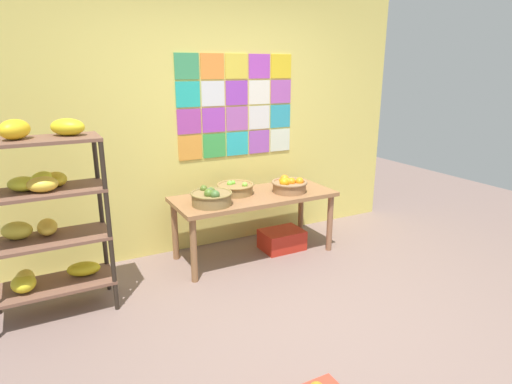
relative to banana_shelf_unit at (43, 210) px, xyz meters
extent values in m
plane|color=#79625A|center=(1.67, -1.16, -0.83)|extent=(9.70, 9.70, 0.00)
cube|color=#DECC62|center=(1.67, 0.72, 0.62)|extent=(4.45, 0.06, 2.91)
cube|color=#3B965D|center=(1.39, 0.68, 1.02)|extent=(0.24, 0.01, 0.24)
cube|color=orange|center=(1.65, 0.68, 1.02)|extent=(0.24, 0.01, 0.24)
cube|color=yellow|center=(1.92, 0.68, 1.02)|extent=(0.24, 0.01, 0.24)
cube|color=#AD44BD|center=(2.18, 0.68, 1.02)|extent=(0.24, 0.01, 0.24)
cube|color=yellow|center=(2.44, 0.68, 1.02)|extent=(0.24, 0.01, 0.24)
cube|color=#24B2A4|center=(1.39, 0.68, 0.76)|extent=(0.24, 0.01, 0.24)
cube|color=silver|center=(1.65, 0.68, 0.76)|extent=(0.24, 0.01, 0.24)
cube|color=purple|center=(1.92, 0.68, 0.76)|extent=(0.24, 0.01, 0.24)
cube|color=silver|center=(2.18, 0.68, 0.76)|extent=(0.24, 0.01, 0.24)
cube|color=#AB52B4|center=(2.44, 0.68, 0.76)|extent=(0.24, 0.01, 0.24)
cube|color=#A640A3|center=(1.39, 0.68, 0.50)|extent=(0.24, 0.01, 0.24)
cube|color=purple|center=(1.65, 0.68, 0.50)|extent=(0.24, 0.01, 0.24)
cube|color=#A756B0|center=(1.92, 0.68, 0.50)|extent=(0.24, 0.01, 0.24)
cube|color=silver|center=(2.18, 0.68, 0.50)|extent=(0.24, 0.01, 0.24)
cube|color=teal|center=(2.44, 0.68, 0.50)|extent=(0.24, 0.01, 0.24)
cube|color=orange|center=(1.39, 0.68, 0.24)|extent=(0.24, 0.01, 0.24)
cube|color=green|center=(1.65, 0.68, 0.24)|extent=(0.24, 0.01, 0.24)
cube|color=#28B1BB|center=(1.92, 0.68, 0.24)|extent=(0.24, 0.01, 0.24)
cube|color=#9D4FBC|center=(2.18, 0.68, 0.24)|extent=(0.24, 0.01, 0.24)
cube|color=silver|center=(2.44, 0.68, 0.24)|extent=(0.24, 0.01, 0.24)
cylinder|color=black|center=(0.43, -0.20, -0.15)|extent=(0.04, 0.04, 1.37)
cylinder|color=black|center=(0.43, 0.16, -0.15)|extent=(0.04, 0.04, 1.37)
cube|color=brown|center=(0.01, -0.02, -0.60)|extent=(0.86, 0.40, 0.03)
ellipsoid|color=yellow|center=(0.23, 0.02, -0.53)|extent=(0.28, 0.20, 0.11)
ellipsoid|color=yellow|center=(-0.19, 0.00, -0.52)|extent=(0.17, 0.23, 0.14)
ellipsoid|color=yellow|center=(-0.20, -0.05, -0.53)|extent=(0.19, 0.21, 0.13)
cube|color=brown|center=(0.01, -0.02, -0.23)|extent=(0.86, 0.40, 0.02)
ellipsoid|color=yellow|center=(-0.19, 0.07, -0.15)|extent=(0.26, 0.23, 0.13)
ellipsoid|color=yellow|center=(0.02, 0.08, -0.16)|extent=(0.15, 0.26, 0.11)
cube|color=brown|center=(0.01, -0.02, 0.15)|extent=(0.86, 0.40, 0.02)
ellipsoid|color=yellow|center=(-0.10, 0.02, 0.21)|extent=(0.27, 0.26, 0.10)
ellipsoid|color=yellow|center=(0.12, 0.06, 0.21)|extent=(0.17, 0.24, 0.10)
ellipsoid|color=yellow|center=(0.03, 0.02, 0.22)|extent=(0.23, 0.33, 0.12)
ellipsoid|color=yellow|center=(0.02, -0.07, 0.21)|extent=(0.24, 0.21, 0.11)
cube|color=brown|center=(0.01, -0.02, 0.52)|extent=(0.86, 0.40, 0.02)
ellipsoid|color=yellow|center=(0.24, 0.03, 0.60)|extent=(0.31, 0.29, 0.13)
ellipsoid|color=yellow|center=(-0.10, 0.00, 0.60)|extent=(0.28, 0.29, 0.14)
cube|color=#90633D|center=(1.87, 0.22, -0.22)|extent=(1.60, 0.66, 0.04)
cylinder|color=#8C603D|center=(1.13, -0.05, -0.53)|extent=(0.06, 0.06, 0.60)
cylinder|color=#8F5E42|center=(2.62, -0.05, -0.53)|extent=(0.06, 0.06, 0.60)
cylinder|color=#8F613D|center=(1.13, 0.49, -0.53)|extent=(0.06, 0.06, 0.60)
cylinder|color=#8E5E3A|center=(2.62, 0.49, -0.53)|extent=(0.06, 0.06, 0.60)
cylinder|color=#956944|center=(2.23, 0.14, -0.15)|extent=(0.33, 0.33, 0.10)
torus|color=#936D48|center=(2.23, 0.14, -0.10)|extent=(0.36, 0.36, 0.03)
sphere|color=orange|center=(2.21, 0.20, -0.08)|extent=(0.09, 0.09, 0.09)
sphere|color=orange|center=(2.24, 0.11, -0.08)|extent=(0.08, 0.08, 0.08)
sphere|color=orange|center=(2.19, 0.12, -0.08)|extent=(0.08, 0.08, 0.08)
sphere|color=orange|center=(2.20, 0.21, -0.09)|extent=(0.08, 0.08, 0.08)
sphere|color=orange|center=(2.32, 0.08, -0.09)|extent=(0.08, 0.08, 0.08)
sphere|color=orange|center=(2.14, 0.09, -0.08)|extent=(0.09, 0.09, 0.09)
cylinder|color=olive|center=(1.38, 0.11, -0.14)|extent=(0.36, 0.36, 0.11)
torus|color=olive|center=(1.38, 0.11, -0.08)|extent=(0.38, 0.38, 0.02)
sphere|color=#4F593A|center=(1.35, 0.08, -0.06)|extent=(0.08, 0.08, 0.08)
sphere|color=#4E6E26|center=(1.33, 0.05, -0.06)|extent=(0.09, 0.09, 0.09)
sphere|color=#476F35|center=(1.34, 0.07, -0.08)|extent=(0.07, 0.07, 0.07)
sphere|color=#456830|center=(1.37, -0.01, -0.07)|extent=(0.08, 0.08, 0.08)
sphere|color=#4E6623|center=(1.36, 0.24, -0.07)|extent=(0.07, 0.07, 0.07)
sphere|color=#4A6C21|center=(1.38, 0.13, -0.07)|extent=(0.08, 0.08, 0.08)
cylinder|color=olive|center=(1.72, 0.33, -0.15)|extent=(0.34, 0.34, 0.09)
torus|color=olive|center=(1.72, 0.33, -0.10)|extent=(0.37, 0.37, 0.02)
sphere|color=#6FD038|center=(1.72, 0.37, -0.09)|extent=(0.05, 0.05, 0.05)
sphere|color=#83C240|center=(1.79, 0.24, -0.09)|extent=(0.05, 0.05, 0.05)
sphere|color=#76C440|center=(1.68, 0.36, -0.09)|extent=(0.06, 0.06, 0.06)
cube|color=#B62719|center=(2.20, 0.20, -0.73)|extent=(0.43, 0.32, 0.21)
camera|label=1|loc=(-0.01, -3.39, 1.01)|focal=30.19mm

